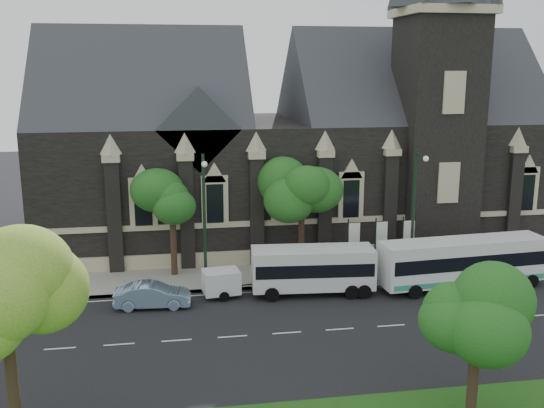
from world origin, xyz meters
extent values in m
plane|color=black|center=(0.00, 0.00, 0.00)|extent=(160.00, 160.00, 0.00)
cube|color=gray|center=(0.00, 9.50, 0.07)|extent=(80.00, 5.00, 0.15)
cube|color=black|center=(4.00, 19.50, 5.00)|extent=(40.00, 15.00, 10.00)
cube|color=#2B2D32|center=(-8.00, 19.50, 10.00)|extent=(16.00, 15.00, 15.00)
cube|color=#2B2D32|center=(14.00, 19.50, 10.00)|extent=(20.00, 15.00, 15.00)
cube|color=#2B2D32|center=(-4.00, 15.00, 10.00)|extent=(6.00, 6.00, 6.00)
cube|color=black|center=(14.00, 13.50, 9.00)|extent=(5.50, 5.50, 18.00)
cube|color=tan|center=(14.00, 13.50, 18.20)|extent=(6.20, 6.20, 0.60)
cube|color=tan|center=(4.00, 11.96, 3.20)|extent=(40.00, 0.22, 0.40)
cube|color=tan|center=(4.00, 11.96, 0.60)|extent=(40.00, 0.25, 1.20)
cube|color=black|center=(2.00, 11.82, 4.80)|extent=(1.20, 0.12, 2.80)
cylinder|color=black|center=(-12.00, -9.00, 2.20)|extent=(0.44, 0.44, 4.40)
sphere|color=olive|center=(-12.00, -9.00, 6.22)|extent=(4.16, 4.16, 4.16)
sphere|color=olive|center=(-11.22, -8.22, 7.00)|extent=(3.12, 3.12, 3.12)
cylinder|color=black|center=(6.00, -9.50, 1.54)|extent=(0.44, 0.44, 3.08)
sphere|color=#1B591C|center=(6.00, -9.50, 4.48)|extent=(3.20, 3.20, 3.20)
sphere|color=#1B591C|center=(6.60, -8.90, 5.08)|extent=(2.40, 2.40, 2.40)
cylinder|color=black|center=(3.00, 10.50, 1.98)|extent=(0.44, 0.44, 3.96)
sphere|color=#1B591C|center=(3.00, 10.50, 5.64)|extent=(3.84, 3.84, 3.84)
sphere|color=#1B591C|center=(3.72, 11.22, 6.36)|extent=(2.88, 2.88, 2.88)
cylinder|color=black|center=(-6.00, 10.50, 1.98)|extent=(0.44, 0.44, 3.96)
sphere|color=#1B591C|center=(-6.00, 10.50, 5.57)|extent=(3.68, 3.68, 3.68)
sphere|color=#1B591C|center=(-5.31, 11.19, 6.26)|extent=(2.76, 2.76, 2.76)
cylinder|color=black|center=(10.00, 7.30, 4.50)|extent=(0.20, 0.20, 9.00)
cylinder|color=black|center=(10.00, 6.50, 8.70)|extent=(0.10, 1.60, 0.10)
sphere|color=silver|center=(10.00, 5.70, 8.60)|extent=(0.36, 0.36, 0.36)
cylinder|color=black|center=(-4.00, 7.30, 4.50)|extent=(0.20, 0.20, 9.00)
cylinder|color=black|center=(-4.00, 6.50, 8.70)|extent=(0.10, 1.60, 0.10)
sphere|color=silver|center=(-4.00, 5.70, 8.60)|extent=(0.36, 0.36, 0.36)
cylinder|color=black|center=(6.00, 9.00, 2.00)|extent=(0.10, 0.10, 4.00)
cube|color=white|center=(6.45, 9.00, 2.60)|extent=(0.80, 0.04, 2.20)
cylinder|color=black|center=(8.00, 9.00, 2.00)|extent=(0.10, 0.10, 4.00)
cube|color=white|center=(8.45, 9.00, 2.60)|extent=(0.80, 0.04, 2.20)
cylinder|color=black|center=(10.00, 9.00, 2.00)|extent=(0.10, 0.10, 4.00)
cube|color=white|center=(10.45, 9.00, 2.60)|extent=(0.80, 0.04, 2.20)
cube|color=silver|center=(12.74, 5.22, 1.86)|extent=(11.34, 3.18, 2.81)
cube|color=black|center=(12.74, 5.22, 2.02)|extent=(10.89, 3.19, 0.91)
cube|color=#338E72|center=(12.74, 5.22, 0.75)|extent=(10.89, 3.18, 0.35)
cylinder|color=black|center=(8.92, 3.76, 0.45)|extent=(0.92, 0.35, 0.90)
cylinder|color=black|center=(8.75, 6.08, 0.45)|extent=(0.92, 0.35, 0.90)
cylinder|color=black|center=(16.18, 4.31, 0.45)|extent=(0.92, 0.35, 0.90)
cylinder|color=black|center=(16.00, 6.64, 0.45)|extent=(0.92, 0.35, 0.90)
cylinder|color=black|center=(17.29, 4.40, 0.45)|extent=(0.92, 0.35, 0.90)
cylinder|color=black|center=(17.12, 6.72, 0.45)|extent=(0.92, 0.35, 0.90)
cube|color=silver|center=(2.75, 5.73, 1.73)|extent=(7.95, 3.04, 2.55)
cube|color=black|center=(2.75, 5.73, 1.86)|extent=(7.64, 3.06, 0.84)
cylinder|color=black|center=(-0.06, 4.73, 0.45)|extent=(0.92, 0.35, 0.90)
cylinder|color=black|center=(0.13, 7.16, 0.45)|extent=(0.92, 0.35, 0.90)
cylinder|color=black|center=(4.99, 4.33, 0.45)|extent=(0.92, 0.35, 0.90)
cylinder|color=black|center=(5.18, 6.77, 0.45)|extent=(0.92, 0.35, 0.90)
cylinder|color=black|center=(5.76, 4.27, 0.45)|extent=(0.92, 0.35, 0.90)
cylinder|color=black|center=(5.95, 6.71, 0.45)|extent=(0.92, 0.35, 0.90)
cube|color=silver|center=(-3.10, 6.06, 1.01)|extent=(2.44, 1.95, 1.46)
cylinder|color=black|center=(-3.00, 5.22, 0.32)|extent=(0.65, 0.30, 0.63)
cylinder|color=black|center=(-3.21, 6.90, 0.32)|extent=(0.65, 0.30, 0.63)
cylinder|color=black|center=(-1.65, 6.24, 0.62)|extent=(1.35, 0.25, 0.08)
imported|color=#7F9DB8|center=(-7.36, 4.99, 0.75)|extent=(4.67, 1.89, 1.51)
camera|label=1|loc=(-5.89, -31.06, 14.34)|focal=40.84mm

